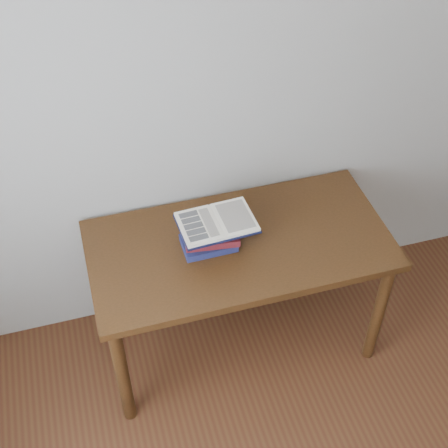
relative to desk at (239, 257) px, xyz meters
name	(u,v)px	position (x,y,z in m)	size (l,w,h in m)	color
desk	(239,257)	(0.00, 0.00, 0.00)	(1.38, 0.69, 0.74)	#452711
book_stack	(208,234)	(-0.14, 0.03, 0.16)	(0.26, 0.22, 0.13)	#19194B
open_book	(217,222)	(-0.10, 0.01, 0.24)	(0.34, 0.25, 0.03)	black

